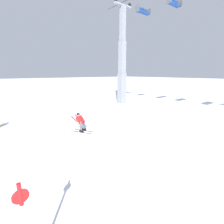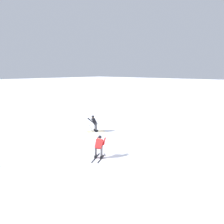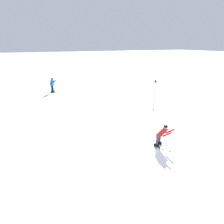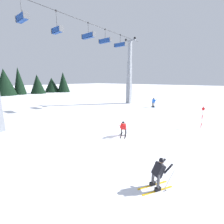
{
  "view_description": "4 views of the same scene",
  "coord_description": "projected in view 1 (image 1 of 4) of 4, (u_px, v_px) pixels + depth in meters",
  "views": [
    {
      "loc": [
        9.29,
        -5.02,
        4.0
      ],
      "look_at": [
        0.59,
        1.97,
        1.29
      ],
      "focal_mm": 25.86,
      "sensor_mm": 36.0,
      "label": 1
    },
    {
      "loc": [
        9.71,
        10.26,
        5.28
      ],
      "look_at": [
        -0.97,
        0.57,
        2.81
      ],
      "focal_mm": 39.69,
      "sensor_mm": 36.0,
      "label": 2
    },
    {
      "loc": [
        -7.0,
        5.91,
        5.23
      ],
      "look_at": [
        0.64,
        2.41,
        2.01
      ],
      "focal_mm": 28.49,
      "sensor_mm": 36.0,
      "label": 3
    },
    {
      "loc": [
        -10.55,
        -7.03,
        4.76
      ],
      "look_at": [
        -0.41,
        1.28,
        1.91
      ],
      "focal_mm": 24.12,
      "sensor_mm": 36.0,
      "label": 4
    }
  ],
  "objects": [
    {
      "name": "skier_carving_main",
      "position": [
        80.0,
        121.0,
        11.19
      ],
      "size": [
        1.69,
        1.29,
        1.46
      ],
      "color": "black",
      "rests_on": "ground_plane"
    },
    {
      "name": "chairlift_seat_nearest",
      "position": [
        143.0,
        10.0,
        17.28
      ],
      "size": [
        0.61,
        1.91,
        2.1
      ],
      "color": "black"
    },
    {
      "name": "ground_plane",
      "position": [
        84.0,
        133.0,
        11.03
      ],
      "size": [
        260.0,
        260.0,
        0.0
      ],
      "primitive_type": "plane",
      "color": "white"
    },
    {
      "name": "lift_tower_near",
      "position": [
        122.0,
        64.0,
        20.95
      ],
      "size": [
        0.85,
        2.69,
        12.41
      ],
      "color": "gray",
      "rests_on": "ground_plane"
    },
    {
      "name": "chairlift_seat_second",
      "position": [
        174.0,
        1.0,
        14.56
      ],
      "size": [
        0.61,
        1.74,
        2.37
      ],
      "color": "black"
    }
  ]
}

